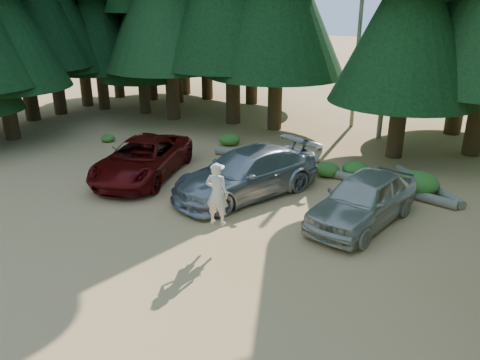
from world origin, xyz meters
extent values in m
plane|color=tan|center=(0.00, 0.00, 0.00)|extent=(160.00, 160.00, 0.00)
cylinder|color=#6C6456|center=(0.80, 14.50, 6.00)|extent=(0.24, 0.24, 12.00)
cylinder|color=#6C6456|center=(-1.20, 16.00, 5.00)|extent=(0.20, 0.20, 10.00)
imported|color=#550707|center=(-4.93, 4.19, 0.74)|extent=(4.18, 5.84, 1.48)
imported|color=gray|center=(-0.67, 4.91, 0.80)|extent=(3.85, 5.93, 1.60)
imported|color=#AFAB9C|center=(3.45, 5.05, 0.78)|extent=(2.40, 4.76, 1.56)
imported|color=beige|center=(0.64, 1.49, 1.52)|extent=(0.72, 0.56, 1.75)
cylinder|color=white|center=(0.64, 1.54, 2.26)|extent=(0.36, 0.36, 0.04)
cylinder|color=#6C6456|center=(-2.17, 8.73, 0.16)|extent=(4.37, 1.78, 0.32)
cylinder|color=#6C6456|center=(4.43, 9.01, 0.16)|extent=(3.02, 2.76, 0.31)
cylinder|color=#6C6456|center=(3.19, 7.95, 0.16)|extent=(5.08, 0.95, 0.33)
ellipsoid|color=#307122|center=(-4.64, 9.51, 0.27)|extent=(0.98, 0.98, 0.54)
ellipsoid|color=#307122|center=(-1.82, 8.11, 0.25)|extent=(0.91, 0.91, 0.50)
ellipsoid|color=#307122|center=(0.89, 8.22, 0.26)|extent=(0.96, 0.96, 0.53)
ellipsoid|color=#307122|center=(0.41, 7.23, 0.25)|extent=(0.90, 0.90, 0.50)
ellipsoid|color=#307122|center=(1.80, 8.84, 0.28)|extent=(1.03, 1.03, 0.57)
ellipsoid|color=#307122|center=(4.24, 8.32, 0.40)|extent=(1.45, 1.45, 0.80)
ellipsoid|color=#307122|center=(-9.79, 6.67, 0.18)|extent=(0.65, 0.65, 0.36)
camera|label=1|loc=(7.60, -7.70, 6.35)|focal=35.00mm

